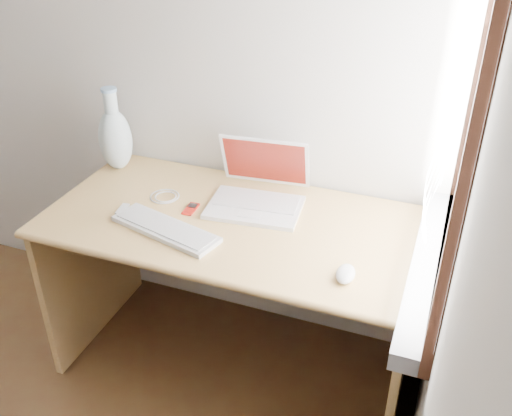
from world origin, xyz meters
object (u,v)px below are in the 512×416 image
at_px(desk, 242,254).
at_px(laptop, 259,191).
at_px(external_keyboard, 166,229).
at_px(vase, 115,137).

relative_size(desk, laptop, 3.74).
xyz_separation_m(desk, external_keyboard, (-0.20, -0.25, 0.23)).
distance_m(desk, laptop, 0.29).
xyz_separation_m(desk, laptop, (0.05, 0.06, 0.27)).
relative_size(laptop, vase, 1.04).
bearing_deg(laptop, desk, -137.72).
distance_m(laptop, vase, 0.70).
relative_size(desk, external_keyboard, 3.16).
bearing_deg(vase, laptop, -6.02).
distance_m(laptop, external_keyboard, 0.40).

